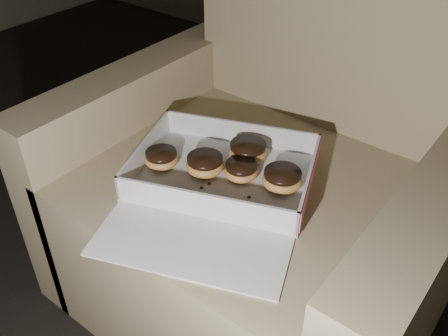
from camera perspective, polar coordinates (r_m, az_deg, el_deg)
name	(u,v)px	position (r m, az deg, el deg)	size (l,w,h in m)	color
armchair	(264,201)	(1.20, 4.58, -3.82)	(0.87, 0.73, 0.90)	#8B7D59
bakery_box	(220,185)	(1.03, -0.46, -1.93)	(0.49, 0.53, 0.06)	silver
donut_a	(162,158)	(1.09, -7.15, 1.10)	(0.07, 0.07, 0.04)	#C99246
donut_b	(205,164)	(1.06, -2.19, 0.42)	(0.08, 0.08, 0.04)	#C99246
donut_c	(282,179)	(1.03, 6.67, -1.26)	(0.08, 0.08, 0.04)	#C99246
donut_d	(241,170)	(1.05, 1.98, -0.27)	(0.07, 0.07, 0.04)	#C99246
donut_e	(248,151)	(1.10, 2.75, 1.93)	(0.09, 0.09, 0.04)	#C99246
crumb_a	(231,180)	(1.05, 0.81, -1.43)	(0.01, 0.01, 0.00)	black
crumb_b	(249,197)	(1.01, 2.88, -3.33)	(0.01, 0.01, 0.00)	black
crumb_c	(262,217)	(0.96, 4.33, -5.66)	(0.01, 0.01, 0.00)	black
crumb_d	(202,188)	(1.03, -2.58, -2.25)	(0.01, 0.01, 0.00)	black
crumb_e	(209,183)	(1.04, -1.68, -1.77)	(0.01, 0.01, 0.00)	black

